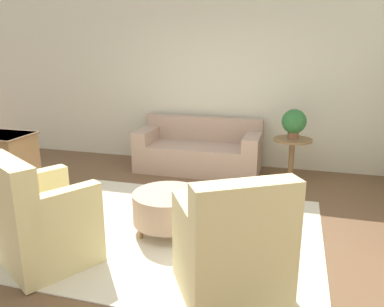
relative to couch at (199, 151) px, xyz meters
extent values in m
plane|color=brown|center=(0.19, -2.21, -0.31)|extent=(16.00, 16.00, 0.00)
cube|color=beige|center=(0.19, 0.52, 1.09)|extent=(9.33, 0.12, 2.80)
cube|color=beige|center=(0.19, -2.21, -0.31)|extent=(3.31, 2.56, 0.01)
cube|color=tan|center=(0.00, -0.05, -0.09)|extent=(1.97, 0.86, 0.44)
cube|color=tan|center=(0.00, 0.28, 0.33)|extent=(1.97, 0.20, 0.39)
cube|color=tan|center=(-0.87, -0.07, 0.24)|extent=(0.24, 0.82, 0.21)
cube|color=tan|center=(0.87, -0.07, 0.24)|extent=(0.24, 0.82, 0.21)
cube|color=olive|center=(0.00, -0.45, -0.28)|extent=(1.78, 0.05, 0.06)
cube|color=beige|center=(-0.66, -3.04, -0.07)|extent=(1.06, 1.05, 0.46)
cube|color=beige|center=(-0.80, -3.27, 0.44)|extent=(0.78, 0.58, 0.58)
cube|color=beige|center=(-0.37, -3.19, 0.31)|extent=(0.48, 0.68, 0.32)
cube|color=beige|center=(-0.93, -2.86, 0.31)|extent=(0.48, 0.68, 0.32)
cube|color=olive|center=(-0.49, -2.74, -0.27)|extent=(0.64, 0.41, 0.06)
cube|color=beige|center=(1.05, -3.04, -0.07)|extent=(1.06, 1.05, 0.46)
cube|color=beige|center=(1.19, -3.27, 0.44)|extent=(0.78, 0.58, 0.58)
cube|color=beige|center=(1.32, -2.86, 0.31)|extent=(0.48, 0.68, 0.32)
cube|color=beige|center=(0.76, -3.19, 0.31)|extent=(0.48, 0.68, 0.32)
cube|color=olive|center=(0.87, -2.74, -0.27)|extent=(0.64, 0.41, 0.06)
cylinder|color=tan|center=(0.23, -2.20, -0.02)|extent=(0.76, 0.76, 0.32)
cylinder|color=olive|center=(0.00, -2.42, -0.24)|extent=(0.05, 0.05, 0.12)
cylinder|color=olive|center=(0.45, -2.42, -0.24)|extent=(0.05, 0.05, 0.12)
cylinder|color=olive|center=(0.00, -1.97, -0.24)|extent=(0.05, 0.05, 0.12)
cylinder|color=olive|center=(0.45, -1.97, -0.24)|extent=(0.05, 0.05, 0.12)
cylinder|color=olive|center=(1.46, -0.22, 0.34)|extent=(0.55, 0.55, 0.03)
cylinder|color=olive|center=(1.46, -0.22, 0.01)|extent=(0.08, 0.08, 0.64)
cylinder|color=olive|center=(1.46, -0.22, -0.30)|extent=(0.30, 0.30, 0.03)
cylinder|color=brown|center=(1.46, -0.22, 0.41)|extent=(0.16, 0.16, 0.11)
sphere|color=#2D6B33|center=(1.46, -0.22, 0.61)|extent=(0.35, 0.35, 0.35)
camera|label=1|loc=(1.47, -5.70, 1.62)|focal=35.00mm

